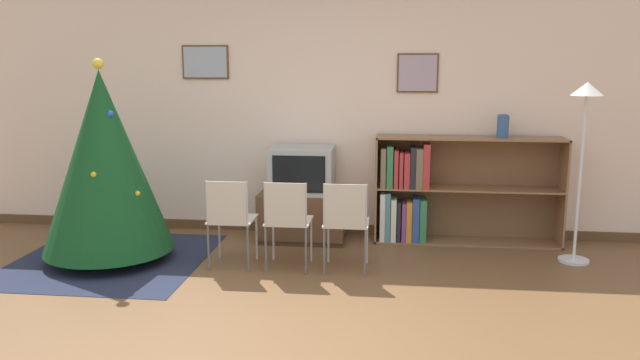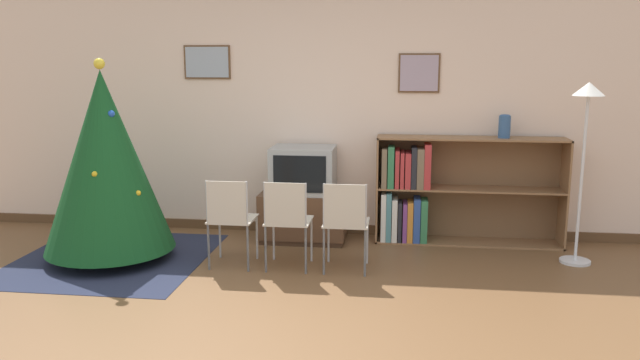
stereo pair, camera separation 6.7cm
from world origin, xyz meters
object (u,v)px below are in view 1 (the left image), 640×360
Objects in this scene: tv_console at (303,216)px; christmas_tree at (105,162)px; folding_chair_left at (230,217)px; vase at (503,126)px; television at (302,170)px; folding_chair_right at (346,221)px; standing_lamp at (584,125)px; bookshelf at (432,192)px; folding_chair_center at (287,219)px.

christmas_tree is at bearing -152.84° from tv_console.
folding_chair_left is 3.53× the size of vase.
vase is at bearing 14.78° from christmas_tree.
television is 0.79× the size of folding_chair_right.
vase is 0.82m from standing_lamp.
bookshelf is at bearing 179.95° from vase.
tv_console is 1.37× the size of television.
christmas_tree is 2.28m from folding_chair_right.
bookshelf is at bearing 52.67° from folding_chair_right.
christmas_tree is at bearing 175.79° from folding_chair_left.
folding_chair_center is at bearing -90.00° from tv_console.
television reaches higher than tv_console.
bookshelf is 1.59m from standing_lamp.
bookshelf is at bearing 4.45° from tv_console.
television is 1.00m from folding_chair_center.
folding_chair_left is 0.52m from folding_chair_center.
bookshelf is at bearing 4.56° from television.
bookshelf is (1.34, 0.10, 0.27)m from tv_console.
christmas_tree reaches higher than folding_chair_center.
standing_lamp is at bearing 14.30° from folding_chair_right.
standing_lamp reaches higher than vase.
christmas_tree is 0.99× the size of bookshelf.
folding_chair_right is (2.23, -0.09, -0.47)m from christmas_tree.
folding_chair_center and folding_chair_right have the same top height.
folding_chair_center is 1.71m from bookshelf.
bookshelf is (3.05, 0.98, -0.42)m from christmas_tree.
tv_console is at bearing -177.05° from vase.
christmas_tree reaches higher than television.
vase is (2.01, 1.07, 0.74)m from folding_chair_center.
folding_chair_left and folding_chair_right have the same top height.
standing_lamp is (3.15, 0.54, 0.81)m from folding_chair_left.
vase is at bearing 28.02° from folding_chair_center.
television is (0.00, -0.00, 0.49)m from tv_console.
vase reaches higher than folding_chair_right.
tv_console is at bearing -175.55° from bookshelf.
folding_chair_right is (1.04, 0.00, 0.00)m from folding_chair_left.
vase is (3.72, 0.98, 0.28)m from christmas_tree.
folding_chair_right is at bearing -61.63° from tv_console.
television is (1.71, 0.87, -0.19)m from christmas_tree.
bookshelf is at bearing 157.65° from standing_lamp.
folding_chair_left is (-0.52, -0.96, -0.27)m from television.
standing_lamp reaches higher than folding_chair_right.
folding_chair_center is 0.49× the size of standing_lamp.
christmas_tree is at bearing -162.15° from bookshelf.
standing_lamp is at bearing 9.68° from folding_chair_left.
standing_lamp is at bearing 11.55° from folding_chair_center.
folding_chair_center is (0.52, 0.00, 0.00)m from folding_chair_left.
vase is at bearing 2.95° from tv_console.
folding_chair_center is at bearing -2.93° from christmas_tree.
vase reaches higher than folding_chair_center.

